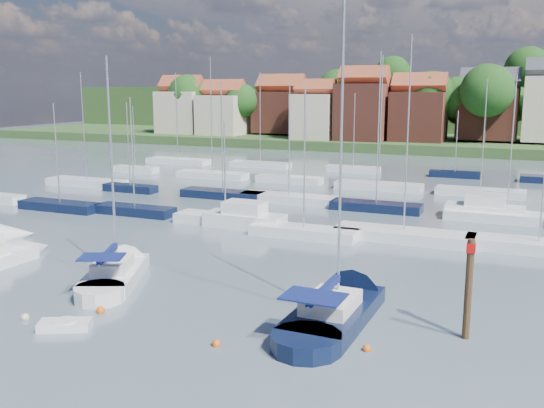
% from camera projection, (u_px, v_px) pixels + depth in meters
% --- Properties ---
extents(ground, '(260.00, 260.00, 0.00)m').
position_uv_depth(ground, '(364.00, 194.00, 68.33)').
color(ground, '#45555E').
rests_on(ground, ground).
extents(sailboat_left, '(2.57, 9.45, 12.92)m').
position_uv_depth(sailboat_left, '(3.00, 258.00, 41.44)').
color(sailboat_left, white).
rests_on(sailboat_left, ground).
extents(sailboat_centre, '(6.96, 11.18, 14.88)m').
position_uv_depth(sailboat_centre, '(120.00, 270.00, 38.76)').
color(sailboat_centre, white).
rests_on(sailboat_centre, ground).
extents(sailboat_navy, '(3.60, 12.71, 17.47)m').
position_uv_depth(sailboat_navy, '(344.00, 304.00, 32.66)').
color(sailboat_navy, black).
rests_on(sailboat_navy, ground).
extents(tender, '(2.79, 2.19, 0.55)m').
position_uv_depth(tender, '(65.00, 325.00, 30.18)').
color(tender, white).
rests_on(tender, ground).
extents(timber_piling, '(0.40, 0.40, 7.16)m').
position_uv_depth(timber_piling, '(467.00, 308.00, 28.82)').
color(timber_piling, '#4C331E').
rests_on(timber_piling, ground).
extents(buoy_b, '(0.43, 0.43, 0.43)m').
position_uv_depth(buoy_b, '(25.00, 319.00, 31.50)').
color(buoy_b, beige).
rests_on(buoy_b, ground).
extents(buoy_c, '(0.48, 0.48, 0.48)m').
position_uv_depth(buoy_c, '(101.00, 312.00, 32.44)').
color(buoy_c, '#D85914').
rests_on(buoy_c, ground).
extents(buoy_d, '(0.42, 0.42, 0.42)m').
position_uv_depth(buoy_d, '(216.00, 346.00, 28.26)').
color(buoy_d, '#D85914').
rests_on(buoy_d, ground).
extents(buoy_e, '(0.53, 0.53, 0.53)m').
position_uv_depth(buoy_e, '(323.00, 289.00, 36.23)').
color(buoy_e, '#D85914').
rests_on(buoy_e, ground).
extents(buoy_f, '(0.41, 0.41, 0.41)m').
position_uv_depth(buoy_f, '(367.00, 351.00, 27.71)').
color(buoy_f, '#D85914').
rests_on(buoy_f, ground).
extents(marina_field, '(79.62, 41.41, 15.93)m').
position_uv_depth(marina_field, '(370.00, 199.00, 63.13)').
color(marina_field, white).
rests_on(marina_field, ground).
extents(far_shore_town, '(212.46, 90.00, 22.27)m').
position_uv_depth(far_shore_town, '(468.00, 117.00, 150.28)').
color(far_shore_town, '#354D26').
rests_on(far_shore_town, ground).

